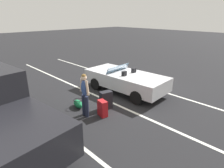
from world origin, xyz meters
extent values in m
plane|color=black|center=(0.00, 0.00, 0.00)|extent=(80.00, 80.00, 0.00)
cube|color=silver|center=(0.00, -1.29, 0.00)|extent=(18.00, 0.12, 0.01)
cube|color=silver|center=(0.00, 1.41, 0.00)|extent=(18.00, 0.12, 0.01)
cube|color=silver|center=(0.00, 4.11, 0.00)|extent=(18.00, 0.12, 0.01)
cube|color=silver|center=(0.00, 0.00, 0.62)|extent=(4.20, 2.00, 0.64)
cube|color=silver|center=(1.43, 0.08, 0.51)|extent=(1.41, 1.75, 0.38)
cube|color=slate|center=(0.51, 0.03, 1.09)|extent=(0.27, 1.56, 0.31)
cube|color=black|center=(-0.23, 0.36, 1.05)|extent=(0.17, 0.23, 0.22)
cube|color=black|center=(-0.18, -0.38, 1.05)|extent=(0.17, 0.23, 0.22)
cylinder|color=black|center=(1.22, 0.88, 0.30)|extent=(0.61, 0.25, 0.60)
cylinder|color=black|center=(1.32, -0.73, 0.30)|extent=(0.61, 0.25, 0.60)
cylinder|color=black|center=(-1.32, 0.73, 0.30)|extent=(0.61, 0.25, 0.60)
cylinder|color=black|center=(-1.22, -0.88, 0.30)|extent=(0.61, 0.25, 0.60)
cube|color=black|center=(-0.73, 1.96, 0.37)|extent=(0.37, 0.53, 0.74)
cube|color=black|center=(-0.58, 1.93, 0.31)|extent=(0.10, 0.38, 0.41)
sphere|color=black|center=(-0.79, 2.15, 0.02)|extent=(0.04, 0.04, 0.04)
sphere|color=black|center=(-0.86, 1.82, 0.02)|extent=(0.04, 0.04, 0.04)
cube|color=red|center=(-1.08, 2.46, 0.31)|extent=(0.44, 0.31, 0.62)
sphere|color=black|center=(-0.93, 2.53, 0.02)|extent=(0.04, 0.04, 0.04)
sphere|color=black|center=(-1.20, 2.58, 0.02)|extent=(0.04, 0.04, 0.04)
ellipsoid|color=#19723F|center=(0.16, 2.72, 0.15)|extent=(0.69, 0.42, 0.30)
torus|color=black|center=(0.16, 2.72, 0.33)|extent=(0.44, 0.44, 0.02)
cylinder|color=#1E2338|center=(-0.52, 2.90, 0.41)|extent=(0.17, 0.17, 0.82)
cylinder|color=#1E2338|center=(-0.72, 2.92, 0.41)|extent=(0.17, 0.17, 0.82)
ellipsoid|color=#334C8C|center=(-0.62, 2.91, 1.12)|extent=(0.34, 0.25, 0.60)
sphere|color=beige|center=(-0.62, 2.91, 1.51)|extent=(0.21, 0.21, 0.21)
sphere|color=olive|center=(-0.62, 2.91, 1.56)|extent=(0.18, 0.18, 0.18)
cylinder|color=beige|center=(-0.42, 2.89, 1.19)|extent=(0.20, 0.11, 0.53)
cylinder|color=beige|center=(-0.83, 2.94, 1.19)|extent=(0.20, 0.11, 0.53)
cube|color=black|center=(-1.67, 5.60, 0.85)|extent=(2.59, 2.14, 0.90)
cylinder|color=black|center=(1.44, 5.03, 0.40)|extent=(0.83, 0.36, 0.80)
cylinder|color=black|center=(-1.22, 4.74, 0.40)|extent=(0.83, 0.36, 0.80)
camera|label=1|loc=(-5.96, 6.68, 3.60)|focal=30.77mm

